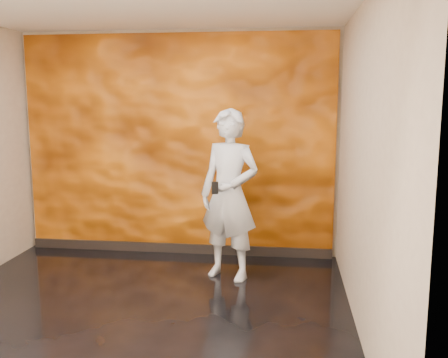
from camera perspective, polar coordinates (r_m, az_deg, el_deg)
room at (r=4.42m, az=-10.90°, el=1.63°), size 4.02×4.02×2.81m
feature_wall at (r=6.30m, az=-5.33°, el=3.80°), size 3.90×0.06×2.75m
baseboard at (r=6.52m, az=-5.24°, el=-7.86°), size 3.90×0.04×0.12m
man at (r=5.43m, az=0.61°, el=-1.82°), size 0.80×0.66×1.86m
phone at (r=5.18m, az=-1.04°, el=-1.02°), size 0.07×0.03×0.13m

